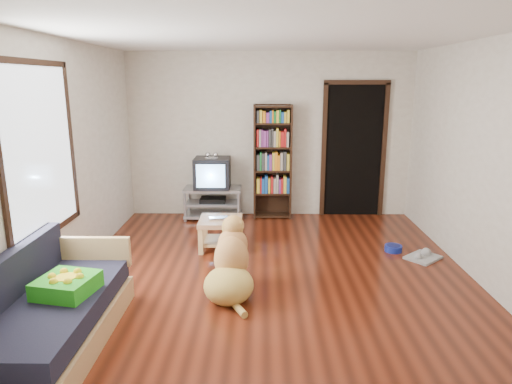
{
  "coord_description": "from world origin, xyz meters",
  "views": [
    {
      "loc": [
        -0.12,
        -4.79,
        2.15
      ],
      "look_at": [
        -0.19,
        0.34,
        0.9
      ],
      "focal_mm": 32.0,
      "sensor_mm": 36.0,
      "label": 1
    }
  ],
  "objects_px": {
    "tv_stand": "(213,202)",
    "sofa": "(50,315)",
    "dog_bowl": "(393,248)",
    "bookshelf": "(273,156)",
    "crt_tv": "(212,172)",
    "dog": "(231,267)",
    "laptop": "(220,219)",
    "green_cushion": "(67,285)",
    "grey_rag": "(423,258)",
    "coffee_table": "(221,228)"
  },
  "relations": [
    {
      "from": "tv_stand",
      "to": "sofa",
      "type": "distance_m",
      "value": 3.76
    },
    {
      "from": "dog_bowl",
      "to": "bookshelf",
      "type": "height_order",
      "value": "bookshelf"
    },
    {
      "from": "crt_tv",
      "to": "dog",
      "type": "relative_size",
      "value": 0.59
    },
    {
      "from": "dog_bowl",
      "to": "bookshelf",
      "type": "relative_size",
      "value": 0.12
    },
    {
      "from": "laptop",
      "to": "crt_tv",
      "type": "xyz_separation_m",
      "value": [
        -0.24,
        1.4,
        0.33
      ]
    },
    {
      "from": "green_cushion",
      "to": "tv_stand",
      "type": "bearing_deg",
      "value": 88.25
    },
    {
      "from": "grey_rag",
      "to": "coffee_table",
      "type": "distance_m",
      "value": 2.58
    },
    {
      "from": "crt_tv",
      "to": "coffee_table",
      "type": "distance_m",
      "value": 1.47
    },
    {
      "from": "green_cushion",
      "to": "dog",
      "type": "height_order",
      "value": "dog"
    },
    {
      "from": "tv_stand",
      "to": "crt_tv",
      "type": "bearing_deg",
      "value": 90.0
    },
    {
      "from": "bookshelf",
      "to": "dog_bowl",
      "type": "bearing_deg",
      "value": -45.07
    },
    {
      "from": "sofa",
      "to": "coffee_table",
      "type": "relative_size",
      "value": 3.27
    },
    {
      "from": "dog_bowl",
      "to": "crt_tv",
      "type": "height_order",
      "value": "crt_tv"
    },
    {
      "from": "dog_bowl",
      "to": "coffee_table",
      "type": "bearing_deg",
      "value": 177.48
    },
    {
      "from": "green_cushion",
      "to": "grey_rag",
      "type": "bearing_deg",
      "value": 38.6
    },
    {
      "from": "dog_bowl",
      "to": "grey_rag",
      "type": "bearing_deg",
      "value": -39.81
    },
    {
      "from": "coffee_table",
      "to": "laptop",
      "type": "bearing_deg",
      "value": -90.0
    },
    {
      "from": "laptop",
      "to": "grey_rag",
      "type": "xyz_separation_m",
      "value": [
        2.55,
        -0.32,
        -0.4
      ]
    },
    {
      "from": "laptop",
      "to": "crt_tv",
      "type": "relative_size",
      "value": 0.48
    },
    {
      "from": "crt_tv",
      "to": "bookshelf",
      "type": "height_order",
      "value": "bookshelf"
    },
    {
      "from": "green_cushion",
      "to": "grey_rag",
      "type": "height_order",
      "value": "green_cushion"
    },
    {
      "from": "sofa",
      "to": "laptop",
      "type": "bearing_deg",
      "value": 61.61
    },
    {
      "from": "bookshelf",
      "to": "dog",
      "type": "height_order",
      "value": "bookshelf"
    },
    {
      "from": "tv_stand",
      "to": "bookshelf",
      "type": "relative_size",
      "value": 0.5
    },
    {
      "from": "grey_rag",
      "to": "bookshelf",
      "type": "distance_m",
      "value": 2.75
    },
    {
      "from": "tv_stand",
      "to": "coffee_table",
      "type": "height_order",
      "value": "tv_stand"
    },
    {
      "from": "coffee_table",
      "to": "grey_rag",
      "type": "bearing_deg",
      "value": -7.8
    },
    {
      "from": "dog_bowl",
      "to": "bookshelf",
      "type": "bearing_deg",
      "value": 134.93
    },
    {
      "from": "dog_bowl",
      "to": "crt_tv",
      "type": "bearing_deg",
      "value": 149.41
    },
    {
      "from": "grey_rag",
      "to": "bookshelf",
      "type": "height_order",
      "value": "bookshelf"
    },
    {
      "from": "grey_rag",
      "to": "crt_tv",
      "type": "xyz_separation_m",
      "value": [
        -2.79,
        1.72,
        0.73
      ]
    },
    {
      "from": "green_cushion",
      "to": "bookshelf",
      "type": "height_order",
      "value": "bookshelf"
    },
    {
      "from": "dog_bowl",
      "to": "grey_rag",
      "type": "relative_size",
      "value": 0.55
    },
    {
      "from": "green_cushion",
      "to": "crt_tv",
      "type": "bearing_deg",
      "value": 88.33
    },
    {
      "from": "bookshelf",
      "to": "dog",
      "type": "xyz_separation_m",
      "value": [
        -0.49,
        -2.77,
        -0.7
      ]
    },
    {
      "from": "green_cushion",
      "to": "crt_tv",
      "type": "distance_m",
      "value": 3.67
    },
    {
      "from": "coffee_table",
      "to": "tv_stand",
      "type": "bearing_deg",
      "value": 100.17
    },
    {
      "from": "grey_rag",
      "to": "crt_tv",
      "type": "distance_m",
      "value": 3.36
    },
    {
      "from": "sofa",
      "to": "green_cushion",
      "type": "bearing_deg",
      "value": 35.36
    },
    {
      "from": "green_cushion",
      "to": "coffee_table",
      "type": "xyz_separation_m",
      "value": [
        1.09,
        2.19,
        -0.21
      ]
    },
    {
      "from": "grey_rag",
      "to": "dog",
      "type": "distance_m",
      "value": 2.54
    },
    {
      "from": "tv_stand",
      "to": "sofa",
      "type": "bearing_deg",
      "value": -105.02
    },
    {
      "from": "dog",
      "to": "sofa",
      "type": "bearing_deg",
      "value": -146.37
    },
    {
      "from": "dog",
      "to": "coffee_table",
      "type": "bearing_deg",
      "value": 99.42
    },
    {
      "from": "coffee_table",
      "to": "dog",
      "type": "height_order",
      "value": "dog"
    },
    {
      "from": "grey_rag",
      "to": "tv_stand",
      "type": "xyz_separation_m",
      "value": [
        -2.79,
        1.7,
        0.25
      ]
    },
    {
      "from": "green_cushion",
      "to": "tv_stand",
      "type": "distance_m",
      "value": 3.65
    },
    {
      "from": "bookshelf",
      "to": "coffee_table",
      "type": "distance_m",
      "value": 1.76
    },
    {
      "from": "dog_bowl",
      "to": "tv_stand",
      "type": "relative_size",
      "value": 0.24
    },
    {
      "from": "grey_rag",
      "to": "dog",
      "type": "bearing_deg",
      "value": -157.24
    }
  ]
}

